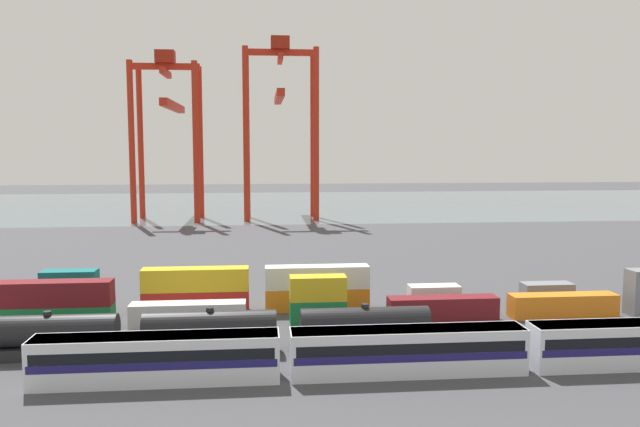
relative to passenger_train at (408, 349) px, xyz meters
The scene contains 21 objects.
ground_plane 64.34m from the passenger_train, 96.65° to the left, with size 420.00×420.00×0.00m, color #424247.
harbour_water 157.78m from the passenger_train, 92.71° to the left, with size 400.00×110.00×0.01m, color slate.
passenger_train is the anchor object (origin of this frame).
freight_tank_row 18.34m from the passenger_train, 157.50° to the left, with size 41.08×2.83×4.29m.
shipping_container_0 37.30m from the passenger_train, 154.86° to the left, with size 12.10×2.44×2.60m, color #197538.
shipping_container_1 37.33m from the passenger_train, 154.86° to the left, with size 12.10×2.44×2.60m, color maroon.
shipping_container_2 25.50m from the passenger_train, 141.56° to the left, with size 12.10×2.44×2.60m, color silver.
shipping_container_3 17.02m from the passenger_train, 111.26° to the left, with size 6.04×2.44×2.60m, color #197538.
shipping_container_4 17.09m from the passenger_train, 111.26° to the left, with size 6.04×2.44×2.60m, color gold.
shipping_container_5 17.60m from the passenger_train, 64.28° to the left, with size 12.10×2.44×2.60m, color maroon.
shipping_container_6 26.66m from the passenger_train, 36.48° to the left, with size 12.10×2.44×2.60m, color orange.
shipping_container_9 40.04m from the passenger_train, 147.39° to the left, with size 6.04×2.44×2.60m, color #AD211C.
shipping_container_10 40.07m from the passenger_train, 147.39° to the left, with size 6.04×2.44×2.60m, color #146066.
shipping_container_11 29.25m from the passenger_train, 132.45° to the left, with size 12.10×2.44×2.60m, color #AD211C.
shipping_container_12 29.29m from the passenger_train, 132.45° to the left, with size 12.10×2.44×2.60m, color gold.
shipping_container_13 22.34m from the passenger_train, 104.90° to the left, with size 12.10×2.44×2.60m, color orange.
shipping_container_14 22.39m from the passenger_train, 104.90° to the left, with size 12.10×2.44×2.60m, color silver.
shipping_container_15 23.11m from the passenger_train, 69.07° to the left, with size 6.04×2.44×2.60m, color silver.
shipping_container_16 31.00m from the passenger_train, 44.12° to the left, with size 6.04×2.44×2.60m, color slate.
gantry_crane_west 126.23m from the passenger_train, 106.96° to the left, with size 17.26×37.54×43.37m.
gantry_crane_central 120.98m from the passenger_train, 93.36° to the left, with size 19.43×33.79×47.29m.
Camera 1 is at (-4.68, -74.01, 18.99)m, focal length 35.25 mm.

